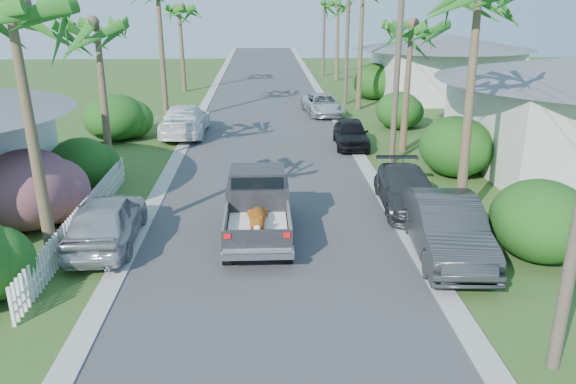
{
  "coord_description": "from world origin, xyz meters",
  "views": [
    {
      "loc": [
        -0.24,
        -11.41,
        7.12
      ],
      "look_at": [
        0.51,
        5.07,
        1.4
      ],
      "focal_mm": 35.0,
      "sensor_mm": 36.0,
      "label": 1
    }
  ],
  "objects_px": {
    "pickup_truck": "(258,203)",
    "parked_car_lf": "(185,120)",
    "house_right_far": "(442,70)",
    "palm_r_d": "(338,2)",
    "utility_pole_d": "(324,26)",
    "palm_r_b": "(411,25)",
    "palm_l_d": "(179,7)",
    "house_right_near": "(569,118)",
    "parked_car_ln": "(106,220)",
    "parked_car_rd": "(323,105)",
    "utility_pole_c": "(347,37)",
    "parked_car_rf": "(351,133)",
    "palm_l_b": "(95,24)",
    "utility_pole_b": "(398,60)",
    "parked_car_rn": "(447,228)",
    "palm_l_a": "(12,6)",
    "parked_car_rm": "(407,190)"
  },
  "relations": [
    {
      "from": "parked_car_rm",
      "to": "palm_l_d",
      "type": "relative_size",
      "value": 0.61
    },
    {
      "from": "palm_r_d",
      "to": "utility_pole_d",
      "type": "distance_m",
      "value": 3.79
    },
    {
      "from": "parked_car_rn",
      "to": "palm_l_d",
      "type": "height_order",
      "value": "palm_l_d"
    },
    {
      "from": "pickup_truck",
      "to": "parked_car_rn",
      "type": "xyz_separation_m",
      "value": [
        5.44,
        -1.93,
        -0.16
      ]
    },
    {
      "from": "parked_car_rd",
      "to": "utility_pole_d",
      "type": "relative_size",
      "value": 0.51
    },
    {
      "from": "house_right_near",
      "to": "parked_car_rm",
      "type": "bearing_deg",
      "value": -149.38
    },
    {
      "from": "parked_car_rf",
      "to": "house_right_near",
      "type": "height_order",
      "value": "house_right_near"
    },
    {
      "from": "palm_l_d",
      "to": "parked_car_rf",
      "type": "bearing_deg",
      "value": -59.38
    },
    {
      "from": "parked_car_lf",
      "to": "palm_r_b",
      "type": "distance_m",
      "value": 12.81
    },
    {
      "from": "parked_car_lf",
      "to": "utility_pole_c",
      "type": "relative_size",
      "value": 0.63
    },
    {
      "from": "parked_car_lf",
      "to": "palm_r_d",
      "type": "xyz_separation_m",
      "value": [
        10.98,
        21.13,
        5.91
      ]
    },
    {
      "from": "pickup_truck",
      "to": "palm_l_a",
      "type": "xyz_separation_m",
      "value": [
        -5.76,
        -2.19,
        5.92
      ]
    },
    {
      "from": "parked_car_rn",
      "to": "palm_l_a",
      "type": "bearing_deg",
      "value": -174.31
    },
    {
      "from": "parked_car_rf",
      "to": "house_right_near",
      "type": "bearing_deg",
      "value": -21.77
    },
    {
      "from": "utility_pole_c",
      "to": "utility_pole_d",
      "type": "xyz_separation_m",
      "value": [
        0.0,
        15.0,
        0.0
      ]
    },
    {
      "from": "parked_car_lf",
      "to": "palm_l_a",
      "type": "relative_size",
      "value": 0.69
    },
    {
      "from": "pickup_truck",
      "to": "house_right_near",
      "type": "relative_size",
      "value": 0.57
    },
    {
      "from": "palm_r_d",
      "to": "palm_l_d",
      "type": "bearing_deg",
      "value": -155.22
    },
    {
      "from": "parked_car_ln",
      "to": "palm_r_d",
      "type": "distance_m",
      "value": 37.81
    },
    {
      "from": "parked_car_lf",
      "to": "palm_l_a",
      "type": "xyz_separation_m",
      "value": [
        -1.72,
        -15.87,
        6.11
      ]
    },
    {
      "from": "house_right_near",
      "to": "house_right_far",
      "type": "distance_m",
      "value": 18.0
    },
    {
      "from": "pickup_truck",
      "to": "utility_pole_d",
      "type": "xyz_separation_m",
      "value": [
        6.04,
        37.81,
        3.59
      ]
    },
    {
      "from": "utility_pole_c",
      "to": "utility_pole_d",
      "type": "relative_size",
      "value": 1.0
    },
    {
      "from": "palm_l_a",
      "to": "utility_pole_d",
      "type": "bearing_deg",
      "value": 73.56
    },
    {
      "from": "palm_r_b",
      "to": "house_right_near",
      "type": "bearing_deg",
      "value": -25.11
    },
    {
      "from": "palm_l_b",
      "to": "palm_l_d",
      "type": "relative_size",
      "value": 0.96
    },
    {
      "from": "utility_pole_b",
      "to": "palm_l_a",
      "type": "bearing_deg",
      "value": -139.72
    },
    {
      "from": "palm_l_b",
      "to": "utility_pole_b",
      "type": "relative_size",
      "value": 0.82
    },
    {
      "from": "palm_r_b",
      "to": "utility_pole_d",
      "type": "height_order",
      "value": "utility_pole_d"
    },
    {
      "from": "parked_car_rd",
      "to": "parked_car_rm",
      "type": "bearing_deg",
      "value": -92.41
    },
    {
      "from": "parked_car_rf",
      "to": "utility_pole_b",
      "type": "xyz_separation_m",
      "value": [
        1.44,
        -2.98,
        3.92
      ]
    },
    {
      "from": "parked_car_lf",
      "to": "house_right_far",
      "type": "relative_size",
      "value": 0.63
    },
    {
      "from": "parked_car_rd",
      "to": "house_right_near",
      "type": "bearing_deg",
      "value": -59.02
    },
    {
      "from": "pickup_truck",
      "to": "parked_car_lf",
      "type": "height_order",
      "value": "pickup_truck"
    },
    {
      "from": "palm_r_b",
      "to": "house_right_far",
      "type": "relative_size",
      "value": 0.8
    },
    {
      "from": "palm_l_a",
      "to": "utility_pole_d",
      "type": "relative_size",
      "value": 0.91
    },
    {
      "from": "parked_car_ln",
      "to": "palm_r_d",
      "type": "height_order",
      "value": "palm_r_d"
    },
    {
      "from": "parked_car_rf",
      "to": "utility_pole_d",
      "type": "bearing_deg",
      "value": 89.44
    },
    {
      "from": "palm_l_d",
      "to": "house_right_near",
      "type": "relative_size",
      "value": 0.86
    },
    {
      "from": "house_right_far",
      "to": "palm_l_a",
      "type": "bearing_deg",
      "value": -125.42
    },
    {
      "from": "parked_car_rm",
      "to": "house_right_far",
      "type": "distance_m",
      "value": 24.3
    },
    {
      "from": "parked_car_ln",
      "to": "palm_l_a",
      "type": "xyz_separation_m",
      "value": [
        -1.2,
        -1.47,
        6.14
      ]
    },
    {
      "from": "parked_car_rf",
      "to": "parked_car_ln",
      "type": "bearing_deg",
      "value": -126.04
    },
    {
      "from": "parked_car_rm",
      "to": "palm_l_b",
      "type": "relative_size",
      "value": 0.63
    },
    {
      "from": "pickup_truck",
      "to": "house_right_near",
      "type": "bearing_deg",
      "value": 26.85
    },
    {
      "from": "palm_r_d",
      "to": "house_right_near",
      "type": "xyz_separation_m",
      "value": [
        6.5,
        -28.0,
        -4.52
      ]
    },
    {
      "from": "palm_l_d",
      "to": "house_right_near",
      "type": "distance_m",
      "value": 29.7
    },
    {
      "from": "palm_l_b",
      "to": "parked_car_rf",
      "type": "bearing_deg",
      "value": 19.96
    },
    {
      "from": "parked_car_lf",
      "to": "palm_l_b",
      "type": "xyz_separation_m",
      "value": [
        -2.32,
        -6.87,
        5.32
      ]
    },
    {
      "from": "parked_car_ln",
      "to": "utility_pole_c",
      "type": "xyz_separation_m",
      "value": [
        10.6,
        23.53,
        3.81
      ]
    }
  ]
}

